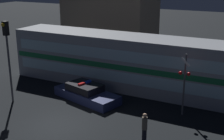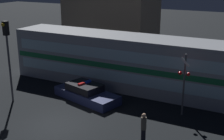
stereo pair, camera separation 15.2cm
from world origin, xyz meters
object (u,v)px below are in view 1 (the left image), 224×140
object	(u,v)px
train	(135,63)
police_car	(86,93)
crossing_signal_near	(184,81)
pedestrian	(144,128)
traffic_light_corner	(7,47)

from	to	relation	value
train	police_car	distance (m)	4.37
police_car	crossing_signal_near	world-z (taller)	crossing_signal_near
pedestrian	train	bearing A→B (deg)	116.45
train	police_car	bearing A→B (deg)	-120.25
crossing_signal_near	pedestrian	bearing A→B (deg)	-101.45
pedestrian	police_car	bearing A→B (deg)	147.46
crossing_signal_near	train	bearing A→B (deg)	145.83
police_car	traffic_light_corner	bearing A→B (deg)	-134.22
pedestrian	traffic_light_corner	world-z (taller)	traffic_light_corner
police_car	train	bearing A→B (deg)	74.72
police_car	pedestrian	world-z (taller)	pedestrian
train	pedestrian	bearing A→B (deg)	-63.55
traffic_light_corner	police_car	bearing A→B (deg)	30.81
pedestrian	traffic_light_corner	bearing A→B (deg)	173.93
police_car	crossing_signal_near	size ratio (longest dim) A/B	1.33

